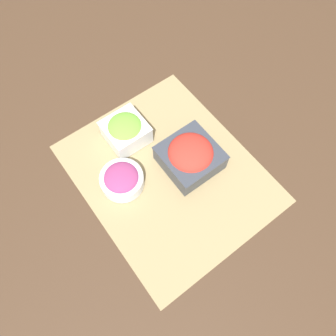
% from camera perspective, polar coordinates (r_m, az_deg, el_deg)
% --- Properties ---
extents(ground_plane, '(3.00, 3.00, 0.00)m').
position_cam_1_polar(ground_plane, '(0.93, 0.00, -0.91)').
color(ground_plane, '#422D1E').
extents(placemat, '(0.56, 0.46, 0.00)m').
position_cam_1_polar(placemat, '(0.93, 0.00, -0.86)').
color(placemat, '#937F56').
rests_on(placemat, ground_plane).
extents(onion_bowl, '(0.12, 0.12, 0.06)m').
position_cam_1_polar(onion_bowl, '(0.90, -8.05, -1.94)').
color(onion_bowl, silver).
rests_on(onion_bowl, placemat).
extents(tomato_bowl, '(0.15, 0.15, 0.09)m').
position_cam_1_polar(tomato_bowl, '(0.91, 3.89, 2.13)').
color(tomato_bowl, '#333842').
rests_on(tomato_bowl, placemat).
extents(lettuce_bowl, '(0.12, 0.12, 0.08)m').
position_cam_1_polar(lettuce_bowl, '(0.96, -7.39, 6.48)').
color(lettuce_bowl, white).
rests_on(lettuce_bowl, placemat).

